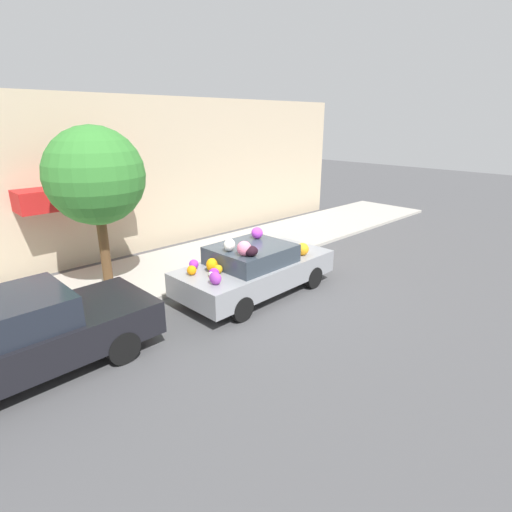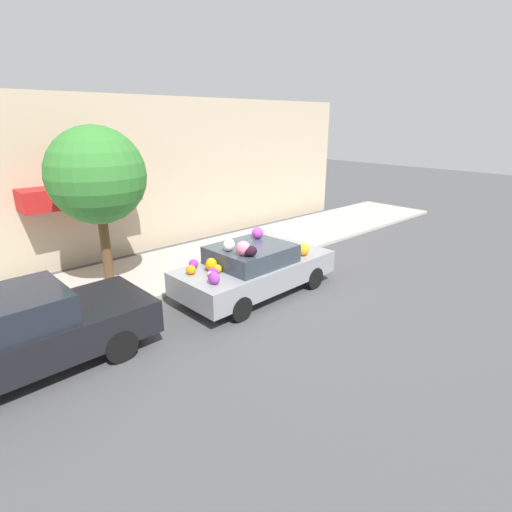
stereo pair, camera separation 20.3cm
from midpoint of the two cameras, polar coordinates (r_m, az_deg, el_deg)
The scene contains 7 objects.
ground_plane at distance 10.24m, azimuth -1.24°, elevation -4.95°, with size 60.00×60.00×0.00m, color #4C4C4F.
sidewalk_curb at distance 12.21m, azimuth -9.83°, elevation -0.95°, with size 24.00×3.20×0.10m.
building_facade at distance 13.46m, azimuth -16.30°, elevation 10.80°, with size 18.00×1.20×4.86m.
street_tree at distance 10.23m, azimuth -22.53°, elevation 10.44°, with size 2.30×2.30×3.95m.
fire_hydrant at distance 11.23m, azimuth -5.92°, elevation -0.39°, with size 0.20×0.20×0.70m.
art_car at distance 9.82m, azimuth -0.80°, elevation -1.69°, with size 4.14×1.91×1.60m.
parked_car_plain at distance 7.81m, azimuth -31.84°, elevation -9.96°, with size 4.54×1.87×1.46m.
Camera 1 is at (-6.38, -6.86, 4.14)m, focal length 28.00 mm.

